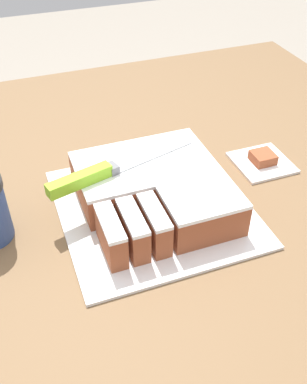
% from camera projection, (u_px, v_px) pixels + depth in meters
% --- Properties ---
extents(countertop, '(1.40, 1.10, 0.90)m').
position_uv_depth(countertop, '(124.00, 321.00, 1.16)').
color(countertop, brown).
rests_on(countertop, ground_plane).
extents(cake_board, '(0.34, 0.34, 0.01)m').
position_uv_depth(cake_board, '(154.00, 207.00, 0.82)').
color(cake_board, white).
rests_on(cake_board, countertop).
extents(cake, '(0.25, 0.26, 0.07)m').
position_uv_depth(cake, '(155.00, 190.00, 0.81)').
color(cake, '#994C2D').
rests_on(cake, cake_board).
extents(knife, '(0.29, 0.10, 0.02)m').
position_uv_depth(knife, '(95.00, 175.00, 0.77)').
color(knife, silver).
rests_on(knife, cake).
extents(paper_napkin, '(0.11, 0.11, 0.01)m').
position_uv_depth(paper_napkin, '(262.00, 163.00, 0.93)').
color(paper_napkin, white).
rests_on(paper_napkin, countertop).
extents(brownie, '(0.04, 0.04, 0.02)m').
position_uv_depth(brownie, '(263.00, 157.00, 0.93)').
color(brownie, '#994C2D').
rests_on(brownie, paper_napkin).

